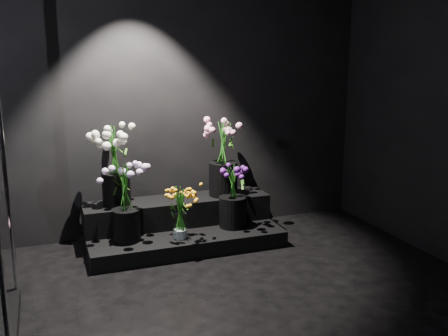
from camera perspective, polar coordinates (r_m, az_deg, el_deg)
floor at (r=3.41m, az=2.83°, el=-17.78°), size 4.00×4.00×0.00m
wall_back at (r=4.85m, az=-6.35°, el=8.79°), size 4.00×0.00×4.00m
display_riser at (r=4.76m, az=-4.93°, el=-6.50°), size 1.77×0.79×0.39m
bouquet_orange_bells at (r=4.40m, az=-5.06°, el=-4.91°), size 0.27×0.27×0.48m
bouquet_lilac at (r=4.37m, az=-11.22°, el=-3.25°), size 0.49×0.49×0.69m
bouquet_purple at (r=4.65m, az=1.03°, el=-2.92°), size 0.37×0.37×0.59m
bouquet_cream_roses at (r=4.59m, az=-12.35°, el=0.81°), size 0.50×0.50×0.72m
bouquet_pink_roses at (r=4.80m, az=-0.09°, el=1.54°), size 0.45×0.45×0.73m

